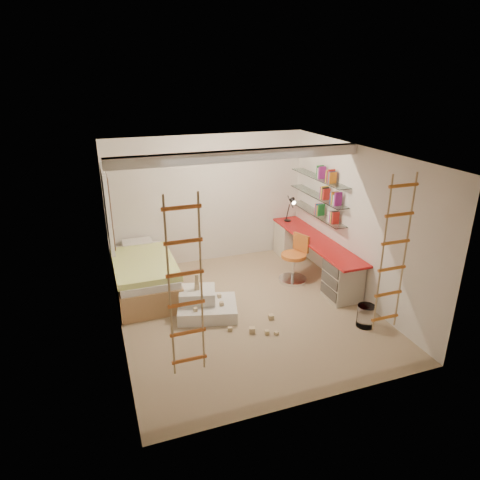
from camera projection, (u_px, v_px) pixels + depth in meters
name	position (u px, v px, depth m)	size (l,w,h in m)	color
floor	(246.00, 310.00, 7.11)	(4.50, 4.50, 0.00)	tan
ceiling_beam	(240.00, 156.00, 6.45)	(4.00, 0.18, 0.16)	white
window_frame	(107.00, 208.00, 7.24)	(0.06, 1.15, 1.35)	white
window_blind	(109.00, 208.00, 7.26)	(0.02, 1.00, 1.20)	#4C2D1E
rope_ladder_left	(186.00, 289.00, 4.60)	(0.41, 0.04, 2.13)	#CD5F23
rope_ladder_right	(394.00, 256.00, 5.44)	(0.41, 0.04, 2.13)	orange
waste_bin	(366.00, 316.00, 6.62)	(0.28, 0.28, 0.35)	white
desk	(314.00, 255.00, 8.25)	(0.56, 2.80, 0.75)	red
shelves	(318.00, 196.00, 8.13)	(0.25, 1.80, 0.71)	white
bed	(144.00, 275.00, 7.60)	(1.02, 2.00, 0.69)	#AD7F51
task_lamp	(292.00, 205.00, 8.81)	(0.14, 0.36, 0.57)	black
swivel_chair	(294.00, 265.00, 8.02)	(0.69, 0.69, 0.90)	#CB6A27
play_platform	(205.00, 305.00, 6.96)	(1.10, 0.95, 0.42)	silver
toy_blocks	(228.00, 307.00, 6.72)	(1.23, 1.14, 0.69)	#CCB284
books	(318.00, 191.00, 8.10)	(0.14, 0.64, 0.92)	red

